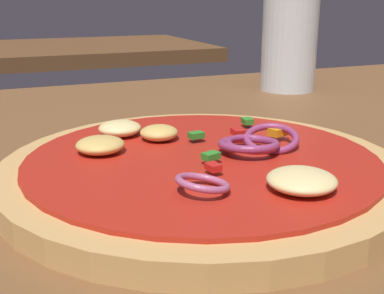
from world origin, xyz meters
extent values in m
cube|color=brown|center=(0.00, 0.00, 0.02)|extent=(1.42, 0.85, 0.03)
cylinder|color=tan|center=(-0.04, 0.00, 0.04)|extent=(0.28, 0.28, 0.02)
cylinder|color=red|center=(-0.04, 0.00, 0.05)|extent=(0.24, 0.24, 0.00)
ellipsoid|color=#E5BC60|center=(-0.11, 0.03, 0.06)|extent=(0.03, 0.03, 0.01)
ellipsoid|color=#F4DB8E|center=(-0.01, -0.08, 0.06)|extent=(0.04, 0.04, 0.01)
ellipsoid|color=#E5BC60|center=(-0.06, 0.05, 0.06)|extent=(0.03, 0.03, 0.01)
ellipsoid|color=#F4DB8E|center=(-0.08, 0.07, 0.06)|extent=(0.03, 0.03, 0.01)
torus|color=#B25984|center=(-0.07, -0.06, 0.06)|extent=(0.04, 0.04, 0.01)
torus|color=#93386B|center=(-0.01, -0.01, 0.06)|extent=(0.05, 0.05, 0.01)
torus|color=#93386B|center=(-0.01, -0.01, 0.06)|extent=(0.06, 0.06, 0.01)
torus|color=#93386B|center=(0.01, 0.00, 0.06)|extent=(0.06, 0.06, 0.02)
cube|color=red|center=(0.00, 0.03, 0.06)|extent=(0.01, 0.01, 0.00)
cube|color=#2D8C28|center=(-0.04, -0.02, 0.06)|extent=(0.01, 0.01, 0.00)
cube|color=#2D8C28|center=(-0.03, 0.03, 0.06)|extent=(0.01, 0.01, 0.00)
cube|color=red|center=(-0.05, -0.04, 0.06)|extent=(0.01, 0.01, 0.00)
cube|color=orange|center=(0.03, 0.01, 0.06)|extent=(0.02, 0.01, 0.01)
cube|color=#2D8C28|center=(0.02, 0.06, 0.06)|extent=(0.01, 0.01, 0.00)
cube|color=silver|center=(-0.18, -0.03, 0.04)|extent=(0.03, 0.00, 0.00)
cube|color=silver|center=(-0.18, -0.02, 0.04)|extent=(0.03, 0.00, 0.00)
cube|color=silver|center=(-0.18, -0.02, 0.04)|extent=(0.03, 0.00, 0.00)
cube|color=silver|center=(-0.18, -0.01, 0.04)|extent=(0.03, 0.00, 0.00)
cylinder|color=silver|center=(0.21, 0.28, 0.10)|extent=(0.07, 0.07, 0.14)
cylinder|color=#9E510F|center=(0.21, 0.28, 0.07)|extent=(0.07, 0.07, 0.07)
cylinder|color=white|center=(0.21, 0.28, 0.10)|extent=(0.06, 0.06, 0.01)
cube|color=brown|center=(-0.02, 1.03, 0.02)|extent=(0.79, 0.45, 0.03)
camera|label=1|loc=(-0.17, -0.30, 0.16)|focal=46.45mm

